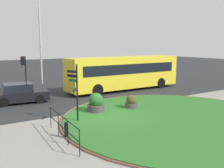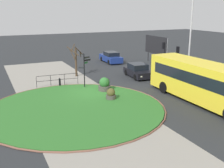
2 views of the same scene
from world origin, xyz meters
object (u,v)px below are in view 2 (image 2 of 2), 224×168
at_px(billboard_right, 156,45).
at_px(planter_kerbside, 111,95).
at_px(car_near_lane, 111,57).
at_px(traffic_light_near, 178,54).
at_px(planter_near_signpost, 104,85).
at_px(bus_yellow, 205,82).
at_px(street_tree_bare, 76,59).
at_px(lamppost_tall, 191,30).
at_px(traffic_light_far, 164,50).
at_px(bollard_foreground, 60,82).
at_px(signpost_directional, 85,68).
at_px(car_far_lane, 138,71).

relative_size(billboard_right, planter_kerbside, 5.04).
xyz_separation_m(car_near_lane, traffic_light_near, (10.25, 3.16, 1.68)).
bearing_deg(planter_kerbside, planter_near_signpost, 168.70).
height_order(bus_yellow, car_near_lane, bus_yellow).
bearing_deg(street_tree_bare, planter_kerbside, 0.19).
bearing_deg(street_tree_bare, lamppost_tall, 59.06).
bearing_deg(lamppost_tall, bus_yellow, -30.60).
relative_size(car_near_lane, traffic_light_far, 1.32).
bearing_deg(bollard_foreground, signpost_directional, 54.73).
distance_m(bollard_foreground, lamppost_tall, 13.88).
height_order(car_near_lane, planter_kerbside, car_near_lane).
relative_size(signpost_directional, traffic_light_far, 0.96).
relative_size(signpost_directional, street_tree_bare, 0.93).
distance_m(signpost_directional, planter_kerbside, 4.57).
distance_m(lamppost_tall, planter_kerbside, 11.45).
xyz_separation_m(car_near_lane, car_far_lane, (8.90, -0.90, -0.02)).
height_order(bollard_foreground, planter_kerbside, planter_kerbside).
relative_size(traffic_light_far, lamppost_tall, 0.35).
relative_size(billboard_right, street_tree_bare, 1.40).
relative_size(bollard_foreground, planter_near_signpost, 0.64).
bearing_deg(bollard_foreground, traffic_light_near, 84.29).
height_order(car_near_lane, street_tree_bare, street_tree_bare).
xyz_separation_m(bus_yellow, traffic_light_near, (-8.25, 3.79, 0.70)).
height_order(traffic_light_far, billboard_right, billboard_right).
bearing_deg(billboard_right, lamppost_tall, -13.39).
height_order(car_far_lane, lamppost_tall, lamppost_tall).
relative_size(bus_yellow, traffic_light_far, 3.33).
xyz_separation_m(bollard_foreground, traffic_light_near, (1.26, 12.62, 1.95)).
xyz_separation_m(signpost_directional, car_far_lane, (-1.52, 6.55, -1.22)).
height_order(billboard_right, planter_near_signpost, billboard_right).
height_order(traffic_light_near, lamppost_tall, lamppost_tall).
distance_m(planter_kerbside, street_tree_bare, 8.99).
xyz_separation_m(traffic_light_far, street_tree_bare, (-1.73, -10.07, -0.61)).
bearing_deg(car_near_lane, lamppost_tall, -162.23).
relative_size(bus_yellow, car_far_lane, 2.76).
bearing_deg(car_far_lane, planter_near_signpost, -52.52).
height_order(bollard_foreground, traffic_light_far, traffic_light_far).
xyz_separation_m(bus_yellow, street_tree_bare, (-12.67, -6.18, 0.21)).
height_order(billboard_right, street_tree_bare, billboard_right).
height_order(car_far_lane, traffic_light_near, traffic_light_near).
relative_size(car_near_lane, planter_kerbside, 4.60).
bearing_deg(lamppost_tall, planter_near_signpost, -87.53).
bearing_deg(car_far_lane, traffic_light_far, 113.33).
bearing_deg(planter_kerbside, billboard_right, 134.27).
relative_size(traffic_light_near, billboard_right, 0.66).
bearing_deg(lamppost_tall, billboard_right, 167.51).
distance_m(bus_yellow, planter_near_signpost, 8.48).
bearing_deg(traffic_light_far, planter_kerbside, 115.47).
relative_size(car_far_lane, street_tree_bare, 1.17).
xyz_separation_m(traffic_light_near, lamppost_tall, (1.63, 0.12, 2.72)).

